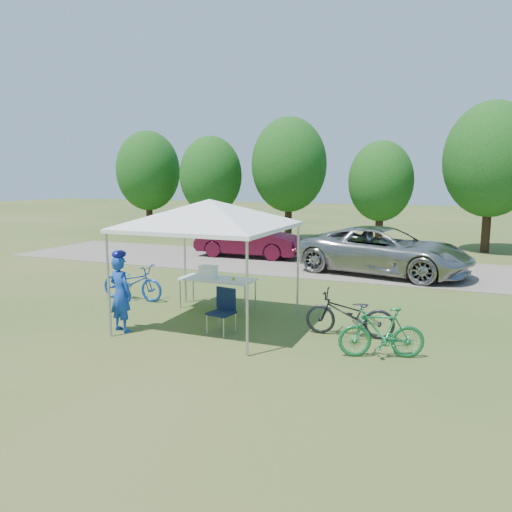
# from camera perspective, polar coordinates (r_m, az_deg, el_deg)

# --- Properties ---
(ground) EXTENTS (100.00, 100.00, 0.00)m
(ground) POSITION_cam_1_polar(r_m,az_deg,el_deg) (11.05, -5.15, -7.80)
(ground) COLOR #2D5119
(ground) RESTS_ON ground
(gravel_strip) EXTENTS (24.00, 5.00, 0.02)m
(gravel_strip) POSITION_cam_1_polar(r_m,az_deg,el_deg) (18.33, 6.35, -1.00)
(gravel_strip) COLOR gray
(gravel_strip) RESTS_ON ground
(canopy) EXTENTS (4.53, 4.53, 3.00)m
(canopy) POSITION_cam_1_polar(r_m,az_deg,el_deg) (10.59, -5.35, 6.08)
(canopy) COLOR #A5A5AA
(canopy) RESTS_ON ground
(treeline) EXTENTS (24.89, 4.28, 6.30)m
(treeline) POSITION_cam_1_polar(r_m,az_deg,el_deg) (24.00, 9.81, 9.74)
(treeline) COLOR #382314
(treeline) RESTS_ON ground
(folding_table) EXTENTS (1.83, 0.76, 0.75)m
(folding_table) POSITION_cam_1_polar(r_m,az_deg,el_deg) (12.17, -4.42, -2.76)
(folding_table) COLOR white
(folding_table) RESTS_ON ground
(folding_chair) EXTENTS (0.55, 0.57, 0.93)m
(folding_chair) POSITION_cam_1_polar(r_m,az_deg,el_deg) (10.34, -3.73, -5.80)
(folding_chair) COLOR black
(folding_chair) RESTS_ON ground
(cooler) EXTENTS (0.41, 0.28, 0.30)m
(cooler) POSITION_cam_1_polar(r_m,az_deg,el_deg) (12.24, -5.46, -1.77)
(cooler) COLOR white
(cooler) RESTS_ON folding_table
(ice_cream_cup) EXTENTS (0.08, 0.08, 0.06)m
(ice_cream_cup) POSITION_cam_1_polar(r_m,az_deg,el_deg) (11.92, -2.59, -2.63)
(ice_cream_cup) COLOR gold
(ice_cream_cup) RESTS_ON folding_table
(cyclist) EXTENTS (0.66, 0.51, 1.60)m
(cyclist) POSITION_cam_1_polar(r_m,az_deg,el_deg) (10.72, -15.21, -4.19)
(cyclist) COLOR #153DAB
(cyclist) RESTS_ON ground
(bike_blue) EXTENTS (1.79, 0.64, 0.94)m
(bike_blue) POSITION_cam_1_polar(r_m,az_deg,el_deg) (13.43, -13.94, -2.93)
(bike_blue) COLOR #133FAE
(bike_blue) RESTS_ON ground
(bike_green) EXTENTS (1.58, 0.89, 0.91)m
(bike_green) POSITION_cam_1_polar(r_m,az_deg,el_deg) (9.23, 14.14, -8.49)
(bike_green) COLOR #186F38
(bike_green) RESTS_ON ground
(bike_dark) EXTENTS (1.82, 0.74, 0.94)m
(bike_dark) POSITION_cam_1_polar(r_m,az_deg,el_deg) (10.25, 10.63, -6.52)
(bike_dark) COLOR black
(bike_dark) RESTS_ON ground
(minivan) EXTENTS (5.98, 3.66, 1.55)m
(minivan) POSITION_cam_1_polar(r_m,az_deg,el_deg) (16.93, 14.45, 0.62)
(minivan) COLOR #9D9D99
(minivan) RESTS_ON gravel_strip
(sedan) EXTENTS (4.28, 1.58, 1.40)m
(sedan) POSITION_cam_1_polar(r_m,az_deg,el_deg) (19.90, -0.79, 1.91)
(sedan) COLOR #470B1F
(sedan) RESTS_ON gravel_strip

